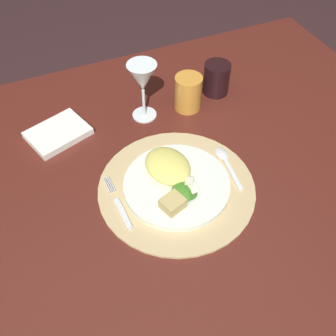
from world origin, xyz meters
name	(u,v)px	position (x,y,z in m)	size (l,w,h in m)	color
ground_plane	(164,300)	(0.00, 0.00, 0.00)	(6.00, 6.00, 0.00)	#321C1E
dining_table	(162,200)	(0.00, 0.00, 0.64)	(1.44, 1.01, 0.76)	#4E1C15
placemat	(177,188)	(0.01, -0.06, 0.76)	(0.36, 0.36, 0.01)	tan
dinner_plate	(177,185)	(0.01, -0.06, 0.77)	(0.25, 0.25, 0.02)	silver
pasta_serving	(168,166)	(0.01, -0.02, 0.79)	(0.12, 0.10, 0.03)	#DBD060
salad_greens	(183,191)	(0.01, -0.09, 0.79)	(0.07, 0.06, 0.03)	#376020
bread_piece	(173,203)	(-0.02, -0.12, 0.79)	(0.05, 0.04, 0.03)	tan
fork	(119,205)	(-0.13, -0.06, 0.76)	(0.02, 0.15, 0.00)	silver
spoon	(225,160)	(0.16, -0.03, 0.76)	(0.03, 0.14, 0.01)	silver
napkin	(58,133)	(-0.20, 0.22, 0.76)	(0.15, 0.11, 0.02)	white
wine_glass	(142,79)	(0.04, 0.21, 0.87)	(0.08, 0.08, 0.16)	silver
amber_tumbler	(188,93)	(0.16, 0.19, 0.80)	(0.07, 0.07, 0.10)	#C98330
dark_tumbler	(216,79)	(0.26, 0.23, 0.80)	(0.07, 0.07, 0.09)	black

